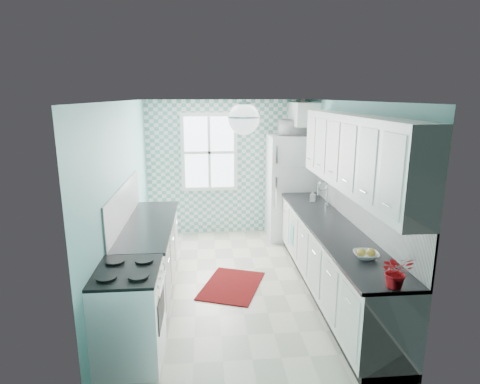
{
  "coord_description": "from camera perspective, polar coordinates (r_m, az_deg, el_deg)",
  "views": [
    {
      "loc": [
        -0.43,
        -5.19,
        2.57
      ],
      "look_at": [
        0.05,
        0.25,
        1.25
      ],
      "focal_mm": 30.0,
      "sensor_mm": 36.0,
      "label": 1
    }
  ],
  "objects": [
    {
      "name": "upper_cabinets_right",
      "position": [
        4.96,
        15.91,
        5.32
      ],
      "size": [
        0.33,
        3.2,
        0.9
      ],
      "primitive_type": "cube",
      "color": "white",
      "rests_on": "wall_right"
    },
    {
      "name": "sink",
      "position": [
        6.1,
        10.7,
        -2.23
      ],
      "size": [
        0.47,
        0.4,
        0.53
      ],
      "rotation": [
        0.0,
        0.0,
        -0.05
      ],
      "color": "silver",
      "rests_on": "countertop_right"
    },
    {
      "name": "accent_wall",
      "position": [
        7.51,
        -1.68,
        3.45
      ],
      "size": [
        3.0,
        0.01,
        2.5
      ],
      "primitive_type": "cube",
      "color": "#60A293",
      "rests_on": "wall_back"
    },
    {
      "name": "wall_left",
      "position": [
        5.46,
        -16.29,
        -0.95
      ],
      "size": [
        0.02,
        4.4,
        2.5
      ],
      "primitive_type": "cube",
      "color": "#73B8B4",
      "rests_on": "floor"
    },
    {
      "name": "wall_front",
      "position": [
        3.29,
        2.94,
        -10.09
      ],
      "size": [
        3.0,
        0.02,
        2.5
      ],
      "primitive_type": "cube",
      "color": "#73B8B4",
      "rests_on": "floor"
    },
    {
      "name": "rug",
      "position": [
        5.69,
        -1.19,
        -13.16
      ],
      "size": [
        1.03,
        1.21,
        0.02
      ],
      "primitive_type": "cube",
      "rotation": [
        0.0,
        0.0,
        -0.35
      ],
      "color": "maroon",
      "rests_on": "floor"
    },
    {
      "name": "microwave",
      "position": [
        7.19,
        7.44,
        9.09
      ],
      "size": [
        0.5,
        0.35,
        0.26
      ],
      "primitive_type": "imported",
      "rotation": [
        0.0,
        0.0,
        3.08
      ],
      "color": "white",
      "rests_on": "fridge"
    },
    {
      "name": "base_cabinets_left",
      "position": [
        5.59,
        -12.73,
        -9.05
      ],
      "size": [
        0.6,
        2.15,
        0.9
      ],
      "primitive_type": "cube",
      "color": "white",
      "rests_on": "floor"
    },
    {
      "name": "base_cabinets_right",
      "position": [
        5.48,
        12.85,
        -9.51
      ],
      "size": [
        0.6,
        3.6,
        0.9
      ],
      "primitive_type": "cube",
      "color": "white",
      "rests_on": "floor"
    },
    {
      "name": "backsplash_left",
      "position": [
        5.4,
        -16.17,
        -1.71
      ],
      "size": [
        0.02,
        2.15,
        0.51
      ],
      "primitive_type": "cube",
      "color": "white",
      "rests_on": "wall_left"
    },
    {
      "name": "soap_bottle",
      "position": [
        6.41,
        10.3,
        -0.56
      ],
      "size": [
        0.1,
        0.1,
        0.17
      ],
      "primitive_type": "imported",
      "rotation": [
        0.0,
        0.0,
        -0.4
      ],
      "color": "#7996AB",
      "rests_on": "countertop_right"
    },
    {
      "name": "countertop_left",
      "position": [
        5.43,
        -12.83,
        -4.46
      ],
      "size": [
        0.63,
        2.15,
        0.04
      ],
      "primitive_type": "cube",
      "color": "black",
      "rests_on": "base_cabinets_left"
    },
    {
      "name": "ceiling",
      "position": [
        5.21,
        -0.31,
        12.93
      ],
      "size": [
        3.0,
        4.4,
        0.02
      ],
      "primitive_type": "cube",
      "color": "white",
      "rests_on": "wall_back"
    },
    {
      "name": "potted_plant",
      "position": [
        3.78,
        21.36,
        -10.46
      ],
      "size": [
        0.27,
        0.23,
        0.3
      ],
      "primitive_type": "imported",
      "rotation": [
        0.0,
        0.0,
        -0.01
      ],
      "color": "#AE1D18",
      "rests_on": "countertop_right"
    },
    {
      "name": "upper_cabinet_fridge",
      "position": [
        7.24,
        8.96,
        10.89
      ],
      "size": [
        0.4,
        0.74,
        0.4
      ],
      "primitive_type": "cube",
      "color": "white",
      "rests_on": "wall_right"
    },
    {
      "name": "backsplash_right",
      "position": [
        5.34,
        16.21,
        -1.89
      ],
      "size": [
        0.02,
        3.6,
        0.51
      ],
      "primitive_type": "cube",
      "color": "white",
      "rests_on": "wall_right"
    },
    {
      "name": "floor",
      "position": [
        5.81,
        -0.28,
        -12.77
      ],
      "size": [
        3.0,
        4.4,
        0.02
      ],
      "primitive_type": "cube",
      "color": "beige",
      "rests_on": "ground"
    },
    {
      "name": "fridge",
      "position": [
        7.35,
        7.18,
        0.69
      ],
      "size": [
        0.82,
        0.81,
        1.89
      ],
      "rotation": [
        0.0,
        0.0,
        0.04
      ],
      "color": "silver",
      "rests_on": "floor"
    },
    {
      "name": "ceiling_light",
      "position": [
        4.42,
        0.56,
        10.39
      ],
      "size": [
        0.34,
        0.34,
        0.35
      ],
      "color": "silver",
      "rests_on": "ceiling"
    },
    {
      "name": "countertop_right",
      "position": [
        5.32,
        12.96,
        -4.85
      ],
      "size": [
        0.63,
        3.6,
        0.04
      ],
      "primitive_type": "cube",
      "color": "black",
      "rests_on": "base_cabinets_right"
    },
    {
      "name": "stove",
      "position": [
        4.24,
        -15.44,
        -16.31
      ],
      "size": [
        0.62,
        0.78,
        0.93
      ],
      "rotation": [
        0.0,
        0.0,
        0.07
      ],
      "color": "silver",
      "rests_on": "floor"
    },
    {
      "name": "wall_back",
      "position": [
        7.53,
        -1.69,
        3.48
      ],
      "size": [
        3.0,
        0.02,
        2.5
      ],
      "primitive_type": "cube",
      "color": "#73B8B4",
      "rests_on": "floor"
    },
    {
      "name": "wall_right",
      "position": [
        5.69,
        15.02,
        -0.29
      ],
      "size": [
        0.02,
        4.4,
        2.5
      ],
      "primitive_type": "cube",
      "color": "#73B8B4",
      "rests_on": "floor"
    },
    {
      "name": "dish_towel",
      "position": [
        6.28,
        7.42,
        -5.98
      ],
      "size": [
        0.06,
        0.21,
        0.32
      ],
      "primitive_type": "cube",
      "rotation": [
        0.0,
        0.0,
        0.21
      ],
      "color": "#67BAAC",
      "rests_on": "base_cabinets_right"
    },
    {
      "name": "fruit_bowl",
      "position": [
        4.36,
        17.5,
        -8.56
      ],
      "size": [
        0.28,
        0.28,
        0.06
      ],
      "primitive_type": "imported",
      "rotation": [
        0.0,
        0.0,
        -0.12
      ],
      "color": "white",
      "rests_on": "countertop_right"
    },
    {
      "name": "window",
      "position": [
        7.42,
        -4.4,
        5.64
      ],
      "size": [
        1.04,
        0.05,
        1.44
      ],
      "color": "white",
      "rests_on": "wall_back"
    }
  ]
}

